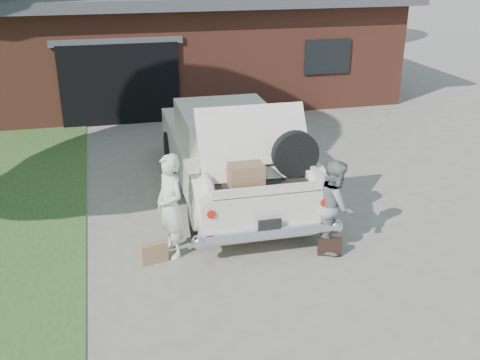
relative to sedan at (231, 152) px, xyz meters
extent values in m
plane|color=gray|center=(-0.33, -2.67, -0.83)|extent=(90.00, 90.00, 0.00)
cube|color=brown|center=(0.67, 8.83, 0.67)|extent=(12.00, 7.00, 3.00)
cube|color=black|center=(-1.83, 5.38, 0.27)|extent=(3.20, 0.30, 2.20)
cube|color=#4C4C51|center=(-1.83, 5.31, 1.42)|extent=(3.50, 0.12, 0.18)
cube|color=black|center=(4.17, 5.31, 0.77)|extent=(1.40, 0.08, 1.00)
cube|color=silver|center=(0.00, 0.05, -0.14)|extent=(2.15, 5.51, 0.71)
cube|color=beige|center=(0.00, 0.38, 0.49)|extent=(1.84, 2.22, 0.57)
cube|color=black|center=(0.01, 1.42, 0.47)|extent=(1.70, 0.11, 0.48)
cube|color=black|center=(-0.01, -0.66, 0.47)|extent=(1.70, 0.11, 0.48)
cylinder|color=black|center=(-0.99, -1.81, -0.47)|extent=(0.25, 0.73, 0.72)
cylinder|color=black|center=(0.94, -1.83, -0.47)|extent=(0.25, 0.73, 0.72)
cylinder|color=black|center=(-0.95, 1.92, -0.47)|extent=(0.25, 0.73, 0.72)
cylinder|color=black|center=(0.99, 1.90, -0.47)|extent=(0.25, 0.73, 0.72)
cylinder|color=silver|center=(-0.03, -2.75, -0.39)|extent=(2.25, 0.22, 0.20)
cylinder|color=#A5140F|center=(-0.93, -2.66, 0.03)|extent=(0.13, 0.11, 0.13)
cylinder|color=#A5140F|center=(0.87, -2.68, 0.03)|extent=(0.13, 0.11, 0.13)
cube|color=black|center=(-0.04, -2.77, -0.22)|extent=(0.37, 0.03, 0.19)
cube|color=black|center=(-0.03, -2.04, 0.24)|extent=(1.71, 1.23, 0.04)
cube|color=silver|center=(-0.90, -2.03, 0.35)|extent=(0.08, 1.21, 0.20)
cube|color=silver|center=(0.85, -2.05, 0.35)|extent=(0.08, 1.21, 0.20)
cube|color=silver|center=(-0.03, -2.64, 0.30)|extent=(1.76, 0.09, 0.13)
cube|color=silver|center=(-0.02, -1.78, 0.79)|extent=(1.85, 0.75, 1.08)
cube|color=#47331E|center=(-0.24, -1.96, 0.36)|extent=(0.63, 0.41, 0.20)
cube|color=#8E6448|center=(-0.30, -2.33, 0.44)|extent=(0.54, 0.36, 0.37)
cube|color=black|center=(-0.04, -1.80, 0.37)|extent=(0.71, 0.47, 0.22)
cylinder|color=black|center=(0.58, -2.10, 0.64)|extent=(0.77, 0.18, 0.76)
imported|color=silver|center=(-1.49, -2.23, 0.01)|extent=(0.60, 0.72, 1.68)
imported|color=gray|center=(1.08, -2.66, -0.07)|extent=(0.79, 0.88, 1.51)
cube|color=#986F4D|center=(-1.79, -2.42, -0.67)|extent=(0.44, 0.22, 0.32)
cube|color=black|center=(0.94, -2.87, -0.68)|extent=(0.40, 0.24, 0.29)
camera|label=1|loc=(-2.36, -10.11, 3.70)|focal=42.00mm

